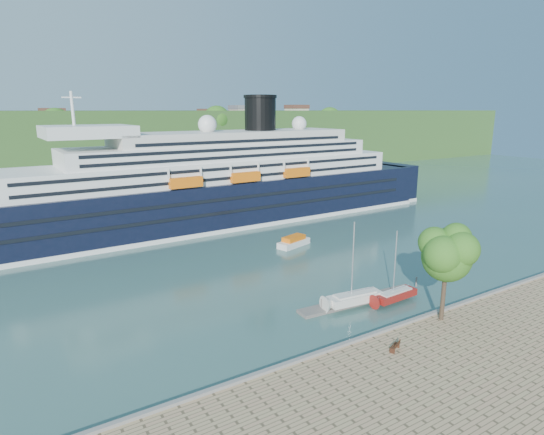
{
  "coord_description": "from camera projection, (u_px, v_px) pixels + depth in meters",
  "views": [
    {
      "loc": [
        -39.63,
        -31.68,
        24.2
      ],
      "look_at": [
        -1.06,
        30.0,
        6.95
      ],
      "focal_mm": 30.0,
      "sensor_mm": 36.0,
      "label": 1
    }
  ],
  "objects": [
    {
      "name": "ground",
      "position": [
        418.0,
        326.0,
        52.16
      ],
      "size": [
        400.0,
        400.0,
        0.0
      ],
      "primitive_type": "plane",
      "color": "#335B59",
      "rests_on": "ground"
    },
    {
      "name": "far_hillside",
      "position": [
        111.0,
        144.0,
        169.02
      ],
      "size": [
        400.0,
        50.0,
        24.0
      ],
      "primitive_type": "cube",
      "color": "#305823",
      "rests_on": "ground"
    },
    {
      "name": "quay_coping",
      "position": [
        420.0,
        318.0,
        51.73
      ],
      "size": [
        220.0,
        0.5,
        0.3
      ],
      "primitive_type": "cube",
      "color": "slate",
      "rests_on": "promenade"
    },
    {
      "name": "cruise_ship",
      "position": [
        209.0,
        161.0,
        95.76
      ],
      "size": [
        122.9,
        20.3,
        27.52
      ],
      "primitive_type": null,
      "rotation": [
        0.0,
        0.0,
        0.02
      ],
      "color": "black",
      "rests_on": "ground"
    },
    {
      "name": "park_bench",
      "position": [
        395.0,
        346.0,
        44.87
      ],
      "size": [
        1.76,
        1.26,
        1.05
      ],
      "primitive_type": null,
      "rotation": [
        0.0,
        0.0,
        0.41
      ],
      "color": "#4A2715",
      "rests_on": "promenade"
    },
    {
      "name": "promenade_tree",
      "position": [
        446.0,
        269.0,
        50.3
      ],
      "size": [
        7.29,
        7.29,
        12.07
      ],
      "primitive_type": null,
      "color": "#2E5E18",
      "rests_on": "promenade"
    },
    {
      "name": "floating_pontoon",
      "position": [
        360.0,
        300.0,
        58.83
      ],
      "size": [
        18.0,
        3.35,
        0.4
      ],
      "primitive_type": null,
      "rotation": [
        0.0,
        0.0,
        -0.07
      ],
      "color": "#69645D",
      "rests_on": "ground"
    },
    {
      "name": "sailboat_white_near",
      "position": [
        356.0,
        267.0,
        56.36
      ],
      "size": [
        8.36,
        3.14,
        10.54
      ],
      "primitive_type": null,
      "rotation": [
        0.0,
        0.0,
        -0.11
      ],
      "color": "silver",
      "rests_on": "ground"
    },
    {
      "name": "sailboat_red",
      "position": [
        397.0,
        268.0,
        57.76
      ],
      "size": [
        7.17,
        2.29,
        9.15
      ],
      "primitive_type": null,
      "rotation": [
        0.0,
        0.0,
        0.05
      ],
      "color": "maroon",
      "rests_on": "ground"
    },
    {
      "name": "tender_launch",
      "position": [
        294.0,
        241.0,
        82.68
      ],
      "size": [
        7.32,
        4.25,
        1.92
      ],
      "primitive_type": null,
      "rotation": [
        0.0,
        0.0,
        0.29
      ],
      "color": "orange",
      "rests_on": "ground"
    }
  ]
}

